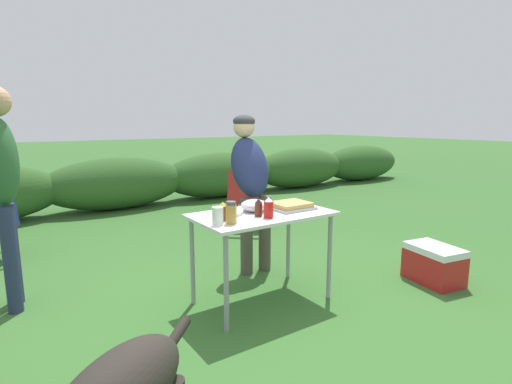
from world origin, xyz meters
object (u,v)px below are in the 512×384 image
bbq_sauce_bottle (259,208)px  standing_person_in_dark_puffer (2,176)px  beer_bottle (223,212)px  camp_chair_green_behind_table (247,196)px  cooler_box (434,264)px  paper_cup_stack (218,216)px  mixing_bowl (254,205)px  ketchup_bottle (269,208)px  spice_jar (231,213)px  standing_person_in_navy_coat (250,176)px  plate_stack (229,213)px  folding_table (262,222)px  food_tray (291,206)px

bbq_sauce_bottle → standing_person_in_dark_puffer: size_ratio=0.08×
beer_bottle → camp_chair_green_behind_table: beer_bottle is taller
cooler_box → paper_cup_stack: bearing=87.6°
mixing_bowl → beer_bottle: bearing=-162.3°
beer_bottle → ketchup_bottle: (0.32, -0.13, 0.01)m
bbq_sauce_bottle → spice_jar: bearing=-164.9°
bbq_sauce_bottle → standing_person_in_navy_coat: size_ratio=0.09×
ketchup_bottle → standing_person_in_navy_coat: 0.91m
ketchup_bottle → camp_chair_green_behind_table: bearing=61.0°
paper_cup_stack → camp_chair_green_behind_table: bearing=52.5°
ketchup_bottle → standing_person_in_navy_coat: standing_person_in_navy_coat is taller
plate_stack → cooler_box: 1.98m
mixing_bowl → camp_chair_green_behind_table: 2.17m
plate_stack → paper_cup_stack: (-0.22, -0.23, 0.05)m
paper_cup_stack → ketchup_bottle: size_ratio=0.80×
camp_chair_green_behind_table → paper_cup_stack: bearing=-85.6°
paper_cup_stack → plate_stack: bearing=45.4°
spice_jar → camp_chair_green_behind_table: bearing=54.5°
ketchup_bottle → camp_chair_green_behind_table: size_ratio=0.19×
folding_table → standing_person_in_navy_coat: size_ratio=0.72×
bbq_sauce_bottle → standing_person_in_dark_puffer: 1.94m
paper_cup_stack → ketchup_bottle: ketchup_bottle is taller
standing_person_in_navy_coat → beer_bottle: bearing=-131.5°
plate_stack → ketchup_bottle: ketchup_bottle is taller
standing_person_in_dark_puffer → spice_jar: bearing=-125.1°
folding_table → standing_person_in_navy_coat: (0.33, 0.66, 0.28)m
folding_table → mixing_bowl: size_ratio=5.00×
paper_cup_stack → standing_person_in_navy_coat: (0.79, 0.79, 0.13)m
spice_jar → camp_chair_green_behind_table: 2.55m
paper_cup_stack → ketchup_bottle: bearing=-4.3°
cooler_box → ketchup_bottle: bearing=85.5°
ketchup_bottle → food_tray: bearing=24.0°
ketchup_bottle → cooler_box: bearing=-14.6°
folding_table → cooler_box: size_ratio=2.08×
food_tray → standing_person_in_navy_coat: 0.70m
folding_table → plate_stack: plate_stack is taller
ketchup_bottle → cooler_box: ketchup_bottle is taller
beer_bottle → standing_person_in_dark_puffer: standing_person_in_dark_puffer is taller
standing_person_in_navy_coat → cooler_box: 1.88m
bbq_sauce_bottle → camp_chair_green_behind_table: size_ratio=0.16×
folding_table → bbq_sauce_bottle: bbq_sauce_bottle is taller
mixing_bowl → beer_bottle: (-0.35, -0.11, 0.02)m
mixing_bowl → cooler_box: bearing=-22.8°
folding_table → ketchup_bottle: bearing=-107.7°
camp_chair_green_behind_table → ketchup_bottle: bearing=-77.1°
camp_chair_green_behind_table → cooler_box: camp_chair_green_behind_table is taller
camp_chair_green_behind_table → cooler_box: size_ratio=1.57×
food_tray → mixing_bowl: mixing_bowl is taller
folding_table → beer_bottle: (-0.37, -0.03, 0.14)m
mixing_bowl → ketchup_bottle: 0.24m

